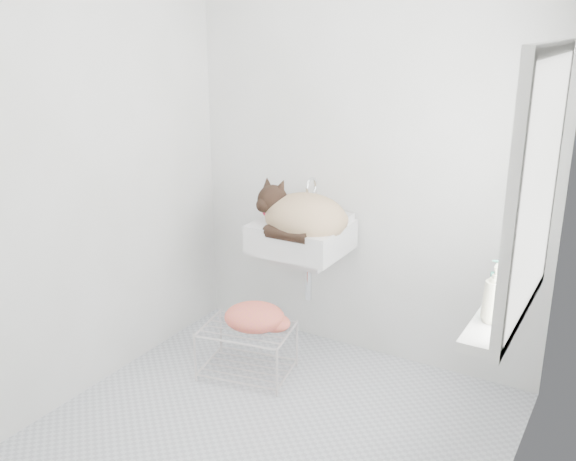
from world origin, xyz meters
The scene contains 15 objects.
floor centered at (0.00, 0.00, 0.00)m, with size 2.20×2.00×0.02m, color silver.
back_wall centered at (0.00, 1.00, 1.25)m, with size 2.20×0.02×2.50m, color white.
right_wall centered at (1.10, 0.00, 1.25)m, with size 0.02×2.00×2.50m, color white.
left_wall centered at (-1.10, 0.00, 1.25)m, with size 0.02×2.00×2.50m, color white.
window_glass centered at (1.09, 0.20, 1.35)m, with size 0.01×0.80×1.00m, color white.
window_frame centered at (1.07, 0.20, 1.35)m, with size 0.04×0.90×1.10m, color white.
windowsill centered at (1.01, 0.20, 0.83)m, with size 0.16×0.88×0.04m, color white.
sink centered at (-0.27, 0.74, 0.85)m, with size 0.52×0.45×0.21m, color white.
faucet centered at (-0.27, 0.92, 0.99)m, with size 0.19×0.13×0.19m, color silver, non-canonical shape.
cat centered at (-0.26, 0.72, 0.89)m, with size 0.58×0.52×0.33m.
wire_rack centered at (-0.42, 0.37, 0.15)m, with size 0.50×0.35×0.30m, color silver.
towel centered at (-0.37, 0.39, 0.33)m, with size 0.35×0.25×0.14m, color orange.
bottle_a centered at (1.00, 0.00, 0.85)m, with size 0.08×0.08×0.20m, color white.
bottle_b centered at (1.00, 0.14, 0.85)m, with size 0.09×0.09×0.21m, color #378873.
bottle_c centered at (1.00, 0.31, 0.85)m, with size 0.13×0.13×0.16m, color silver.
Camera 1 is at (1.46, -2.37, 1.97)m, focal length 40.03 mm.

